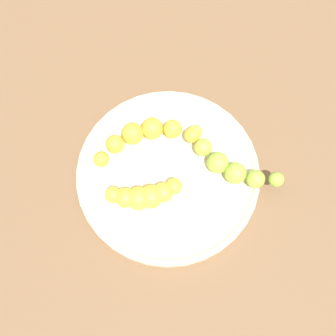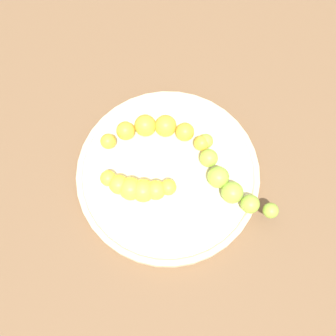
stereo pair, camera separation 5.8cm
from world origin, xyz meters
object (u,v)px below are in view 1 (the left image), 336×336
at_px(fruit_bowl, 168,174).
at_px(banana_yellow, 145,196).
at_px(banana_spotted, 144,135).
at_px(banana_green, 229,164).

relative_size(fruit_bowl, banana_yellow, 2.65).
relative_size(banana_spotted, banana_yellow, 1.51).
bearing_deg(fruit_bowl, banana_yellow, -71.69).
height_order(fruit_bowl, banana_green, banana_green).
relative_size(fruit_bowl, banana_green, 1.86).
xyz_separation_m(fruit_bowl, banana_yellow, (0.02, -0.05, 0.02)).
distance_m(banana_yellow, banana_green, 0.13).
bearing_deg(banana_spotted, banana_green, -126.07).
bearing_deg(fruit_bowl, banana_green, 61.61).
xyz_separation_m(banana_spotted, banana_green, (0.11, 0.08, -0.00)).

